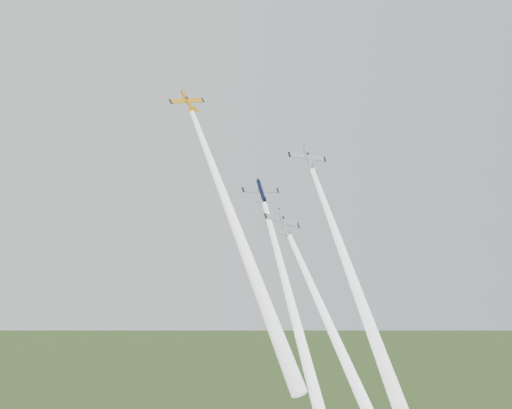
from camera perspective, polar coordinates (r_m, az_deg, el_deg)
name	(u,v)px	position (r m, az deg, el deg)	size (l,w,h in m)	color
plane_yellow	(188,102)	(133.77, -6.05, 9.06)	(7.78, 7.72, 1.22)	orange
smoke_trail_yellow	(237,230)	(111.58, -1.69, -2.30)	(2.53, 2.53, 61.80)	white
plane_navy	(261,191)	(128.10, 0.48, 1.18)	(7.68, 7.62, 1.20)	black
smoke_trail_navy	(305,356)	(107.56, 4.39, -13.28)	(2.53, 2.53, 67.28)	white
plane_silver_right	(308,158)	(133.97, 4.65, 4.13)	(8.51, 8.44, 1.33)	silver
smoke_trail_silver_right	(354,283)	(115.19, 8.72, -6.91)	(2.53, 2.53, 56.87)	white
plane_silver_low	(283,222)	(123.94, 2.45, -1.59)	(8.28, 8.21, 1.30)	#A4ABB1
smoke_trail_silver_low	(347,364)	(110.26, 8.08, -13.88)	(2.53, 2.53, 54.96)	white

